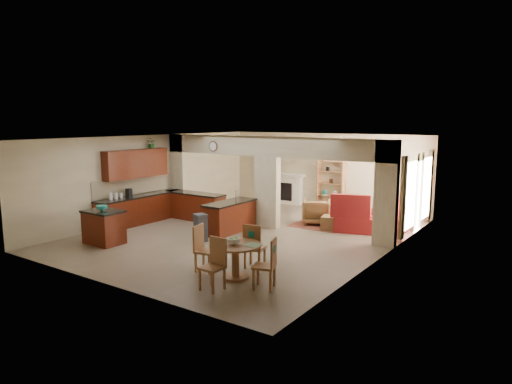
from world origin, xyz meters
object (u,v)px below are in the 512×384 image
Objects in this scene: kitchen_island at (104,227)px; sofa at (396,216)px; armchair at (316,212)px; dining_table at (235,256)px.

sofa is at bearing 46.87° from kitchen_island.
armchair reaches higher than sofa.
kitchen_island reaches higher than armchair.
armchair is at bearing 110.96° from sofa.
sofa is 2.88× the size of armchair.
dining_table is 6.64m from sofa.
armchair is (-2.26, -0.96, 0.03)m from sofa.
kitchen_island is 1.21× the size of armchair.
kitchen_island reaches higher than sofa.
dining_table is 5.62m from armchair.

